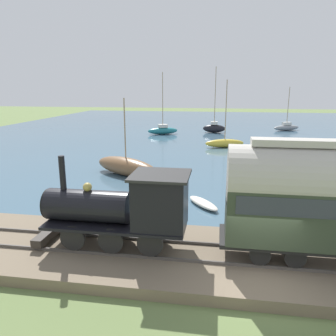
{
  "coord_description": "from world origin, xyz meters",
  "views": [
    {
      "loc": [
        -10.41,
        1.58,
        6.79
      ],
      "look_at": [
        8.7,
        4.57,
        2.0
      ],
      "focal_mm": 35.0,
      "sensor_mm": 36.0,
      "label": 1
    }
  ],
  "objects_px": {
    "sailboat_yellow": "(225,143)",
    "rowboat_mid_harbor": "(203,203)",
    "steam_locomotive": "(126,206)",
    "rowboat_near_shore": "(330,211)",
    "sailboat_brown": "(126,166)",
    "sailboat_gray": "(286,127)",
    "sailboat_black": "(214,128)",
    "rowboat_off_pier": "(332,181)",
    "sailboat_teal": "(163,130)"
  },
  "relations": [
    {
      "from": "steam_locomotive",
      "to": "rowboat_mid_harbor",
      "type": "bearing_deg",
      "value": -23.18
    },
    {
      "from": "steam_locomotive",
      "to": "sailboat_yellow",
      "type": "xyz_separation_m",
      "value": [
        26.22,
        -4.21,
        -1.71
      ]
    },
    {
      "from": "steam_locomotive",
      "to": "sailboat_teal",
      "type": "relative_size",
      "value": 0.7
    },
    {
      "from": "sailboat_brown",
      "to": "rowboat_mid_harbor",
      "type": "height_order",
      "value": "sailboat_brown"
    },
    {
      "from": "rowboat_off_pier",
      "to": "rowboat_near_shore",
      "type": "xyz_separation_m",
      "value": [
        -6.3,
        2.03,
        -0.03
      ]
    },
    {
      "from": "rowboat_near_shore",
      "to": "sailboat_teal",
      "type": "bearing_deg",
      "value": 17.86
    },
    {
      "from": "rowboat_mid_harbor",
      "to": "rowboat_near_shore",
      "type": "height_order",
      "value": "rowboat_near_shore"
    },
    {
      "from": "sailboat_gray",
      "to": "sailboat_yellow",
      "type": "bearing_deg",
      "value": 122.84
    },
    {
      "from": "sailboat_teal",
      "to": "rowboat_near_shore",
      "type": "bearing_deg",
      "value": -177.06
    },
    {
      "from": "sailboat_yellow",
      "to": "rowboat_near_shore",
      "type": "height_order",
      "value": "sailboat_yellow"
    },
    {
      "from": "sailboat_brown",
      "to": "steam_locomotive",
      "type": "bearing_deg",
      "value": -134.22
    },
    {
      "from": "sailboat_gray",
      "to": "rowboat_off_pier",
      "type": "bearing_deg",
      "value": 148.73
    },
    {
      "from": "sailboat_black",
      "to": "rowboat_mid_harbor",
      "type": "xyz_separation_m",
      "value": [
        -32.38,
        -0.01,
        -0.56
      ]
    },
    {
      "from": "sailboat_black",
      "to": "steam_locomotive",
      "type": "bearing_deg",
      "value": 175.78
    },
    {
      "from": "sailboat_black",
      "to": "sailboat_yellow",
      "type": "distance_m",
      "value": 12.72
    },
    {
      "from": "rowboat_mid_harbor",
      "to": "rowboat_near_shore",
      "type": "distance_m",
      "value": 6.9
    },
    {
      "from": "sailboat_teal",
      "to": "sailboat_gray",
      "type": "bearing_deg",
      "value": -91.74
    },
    {
      "from": "sailboat_yellow",
      "to": "sailboat_gray",
      "type": "height_order",
      "value": "sailboat_yellow"
    },
    {
      "from": "steam_locomotive",
      "to": "rowboat_off_pier",
      "type": "distance_m",
      "value": 17.16
    },
    {
      "from": "rowboat_mid_harbor",
      "to": "sailboat_teal",
      "type": "bearing_deg",
      "value": 68.72
    },
    {
      "from": "rowboat_off_pier",
      "to": "rowboat_mid_harbor",
      "type": "bearing_deg",
      "value": 64.26
    },
    {
      "from": "sailboat_black",
      "to": "rowboat_near_shore",
      "type": "height_order",
      "value": "sailboat_black"
    },
    {
      "from": "sailboat_gray",
      "to": "rowboat_near_shore",
      "type": "bearing_deg",
      "value": 146.4
    },
    {
      "from": "steam_locomotive",
      "to": "sailboat_black",
      "type": "xyz_separation_m",
      "value": [
        38.85,
        -2.76,
        -1.51
      ]
    },
    {
      "from": "sailboat_brown",
      "to": "sailboat_yellow",
      "type": "distance_m",
      "value": 15.8
    },
    {
      "from": "sailboat_yellow",
      "to": "sailboat_gray",
      "type": "bearing_deg",
      "value": -46.48
    },
    {
      "from": "sailboat_brown",
      "to": "sailboat_yellow",
      "type": "bearing_deg",
      "value": -0.08
    },
    {
      "from": "sailboat_yellow",
      "to": "rowboat_off_pier",
      "type": "height_order",
      "value": "sailboat_yellow"
    },
    {
      "from": "steam_locomotive",
      "to": "rowboat_near_shore",
      "type": "distance_m",
      "value": 11.6
    },
    {
      "from": "sailboat_black",
      "to": "sailboat_gray",
      "type": "xyz_separation_m",
      "value": [
        4.29,
        -11.44,
        -0.19
      ]
    },
    {
      "from": "sailboat_black",
      "to": "rowboat_mid_harbor",
      "type": "bearing_deg",
      "value": 179.86
    },
    {
      "from": "steam_locomotive",
      "to": "sailboat_yellow",
      "type": "distance_m",
      "value": 26.61
    },
    {
      "from": "sailboat_gray",
      "to": "rowboat_mid_harbor",
      "type": "height_order",
      "value": "sailboat_gray"
    },
    {
      "from": "sailboat_black",
      "to": "rowboat_near_shore",
      "type": "bearing_deg",
      "value": -168.27
    },
    {
      "from": "sailboat_yellow",
      "to": "rowboat_mid_harbor",
      "type": "distance_m",
      "value": 19.8
    },
    {
      "from": "sailboat_yellow",
      "to": "sailboat_gray",
      "type": "distance_m",
      "value": 19.65
    },
    {
      "from": "sailboat_yellow",
      "to": "rowboat_mid_harbor",
      "type": "height_order",
      "value": "sailboat_yellow"
    },
    {
      "from": "steam_locomotive",
      "to": "sailboat_brown",
      "type": "distance_m",
      "value": 13.1
    },
    {
      "from": "sailboat_brown",
      "to": "sailboat_black",
      "type": "height_order",
      "value": "sailboat_black"
    },
    {
      "from": "rowboat_off_pier",
      "to": "sailboat_gray",
      "type": "bearing_deg",
      "value": -64.02
    },
    {
      "from": "rowboat_near_shore",
      "to": "sailboat_brown",
      "type": "bearing_deg",
      "value": 56.33
    },
    {
      "from": "sailboat_teal",
      "to": "rowboat_near_shore",
      "type": "xyz_separation_m",
      "value": [
        -29.74,
        -14.37,
        -0.38
      ]
    },
    {
      "from": "sailboat_brown",
      "to": "rowboat_near_shore",
      "type": "relative_size",
      "value": 2.05
    },
    {
      "from": "steam_locomotive",
      "to": "rowboat_near_shore",
      "type": "height_order",
      "value": "steam_locomotive"
    },
    {
      "from": "steam_locomotive",
      "to": "sailboat_brown",
      "type": "xyz_separation_m",
      "value": [
        12.5,
        3.62,
        -1.52
      ]
    },
    {
      "from": "steam_locomotive",
      "to": "rowboat_mid_harbor",
      "type": "distance_m",
      "value": 7.34
    },
    {
      "from": "sailboat_black",
      "to": "rowboat_mid_harbor",
      "type": "height_order",
      "value": "sailboat_black"
    },
    {
      "from": "sailboat_yellow",
      "to": "sailboat_brown",
      "type": "bearing_deg",
      "value": 134.35
    },
    {
      "from": "sailboat_teal",
      "to": "rowboat_off_pier",
      "type": "xyz_separation_m",
      "value": [
        -23.44,
        -16.4,
        -0.35
      ]
    },
    {
      "from": "sailboat_yellow",
      "to": "rowboat_off_pier",
      "type": "distance_m",
      "value": 15.71
    }
  ]
}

